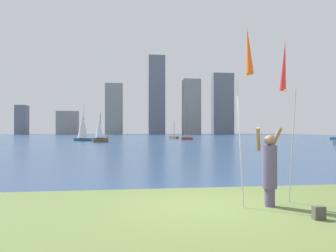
% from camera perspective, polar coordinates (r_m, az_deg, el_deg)
% --- Properties ---
extents(ground, '(120.00, 138.00, 0.12)m').
position_cam_1_polar(ground, '(58.27, -5.76, -2.32)').
color(ground, '#5B7038').
extents(person, '(0.65, 0.48, 1.79)m').
position_cam_1_polar(person, '(7.80, 17.17, -6.83)').
color(person, '#594C72').
rests_on(person, ground).
extents(kite_flag_left, '(0.16, 0.92, 3.93)m').
position_cam_1_polar(kite_flag_left, '(7.36, 13.68, 11.75)').
color(kite_flag_left, '#B2B2B7').
rests_on(kite_flag_left, ground).
extents(kite_flag_right, '(0.16, 0.72, 3.88)m').
position_cam_1_polar(kite_flag_right, '(8.63, 19.50, 9.15)').
color(kite_flag_right, '#B2B2B7').
rests_on(kite_flag_right, ground).
extents(bag, '(0.22, 0.14, 0.25)m').
position_cam_1_polar(bag, '(7.14, 24.68, -13.51)').
color(bag, '#4C4742').
rests_on(bag, ground).
extents(sailboat_3, '(3.01, 2.07, 5.24)m').
position_cam_1_polar(sailboat_3, '(50.15, -14.56, -0.22)').
color(sailboat_3, '#2D6084').
rests_on(sailboat_3, ground).
extents(sailboat_4, '(1.90, 0.99, 5.61)m').
position_cam_1_polar(sailboat_4, '(53.88, 3.30, -2.09)').
color(sailboat_4, maroon).
rests_on(sailboat_4, ground).
extents(sailboat_6, '(1.49, 2.56, 3.24)m').
position_cam_1_polar(sailboat_6, '(59.91, 1.05, -1.97)').
color(sailboat_6, brown).
rests_on(sailboat_6, ground).
extents(sailboat_7, '(2.09, 1.33, 3.91)m').
position_cam_1_polar(sailboat_7, '(44.66, -11.79, -0.72)').
color(sailboat_7, brown).
rests_on(sailboat_7, ground).
extents(skyline_tower_0, '(3.36, 5.13, 9.65)m').
position_cam_1_polar(skyline_tower_0, '(119.41, -23.99, 0.97)').
color(skyline_tower_0, slate).
rests_on(skyline_tower_0, ground).
extents(skyline_tower_1, '(7.02, 4.08, 7.83)m').
position_cam_1_polar(skyline_tower_1, '(115.87, -17.00, 0.54)').
color(skyline_tower_1, gray).
rests_on(skyline_tower_1, ground).
extents(skyline_tower_2, '(5.85, 5.27, 17.15)m').
position_cam_1_polar(skyline_tower_2, '(113.46, -9.33, 2.90)').
color(skyline_tower_2, gray).
rests_on(skyline_tower_2, ground).
extents(skyline_tower_3, '(5.70, 5.93, 27.36)m').
position_cam_1_polar(skyline_tower_3, '(116.26, -2.04, 5.34)').
color(skyline_tower_3, slate).
rests_on(skyline_tower_3, ground).
extents(skyline_tower_4, '(6.02, 5.95, 18.90)m').
position_cam_1_polar(skyline_tower_4, '(114.42, 3.97, 3.31)').
color(skyline_tower_4, gray).
rests_on(skyline_tower_4, ground).
extents(skyline_tower_5, '(7.48, 3.72, 21.64)m').
position_cam_1_polar(skyline_tower_5, '(119.33, 9.42, 3.81)').
color(skyline_tower_5, slate).
rests_on(skyline_tower_5, ground).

